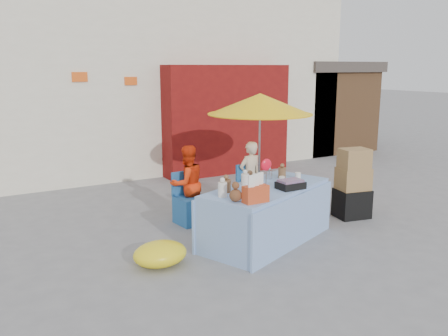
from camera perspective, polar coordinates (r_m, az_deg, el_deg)
ground at (r=7.21m, az=2.30°, el=-8.68°), size 80.00×80.00×0.00m
backdrop at (r=13.84m, az=-13.09°, el=14.04°), size 14.00×8.00×7.80m
market_table at (r=7.07m, az=5.07°, el=-5.46°), size 2.39×1.75×1.31m
chair_left at (r=7.92m, az=-3.98°, el=-4.83°), size 0.52×0.52×0.85m
chair_right at (r=8.52m, az=3.59°, el=-3.60°), size 0.52×0.52×0.85m
vendor_orange at (r=7.93m, az=-4.44°, el=-1.88°), size 0.67×0.55×1.29m
vendor_beige at (r=8.54m, az=3.14°, el=-0.97°), size 0.49×0.35×1.26m
umbrella at (r=8.63m, az=4.36°, el=7.64°), size 1.90×1.90×2.09m
box_stack at (r=8.41m, az=15.23°, el=-2.09°), size 0.62×0.54×1.21m
tarp_bundle at (r=6.34m, az=-7.69°, el=-10.20°), size 0.82×0.71×0.32m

